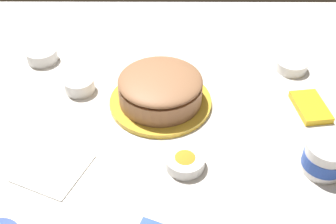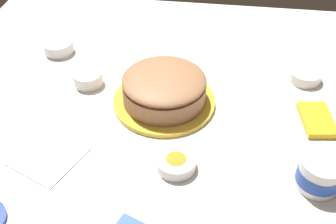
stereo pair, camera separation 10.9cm
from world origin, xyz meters
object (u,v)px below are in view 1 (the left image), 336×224
at_px(frosted_cake, 160,91).
at_px(sprinkle_bowl_orange, 185,161).
at_px(sprinkle_bowl_rainbow, 79,85).
at_px(candy_box_lower, 310,107).
at_px(frosting_tub, 325,157).
at_px(paper_napkin, 53,168).
at_px(sprinkle_bowl_yellow, 42,55).
at_px(sprinkle_bowl_green, 292,65).

xyz_separation_m(frosted_cake, sprinkle_bowl_orange, (-0.24, -0.06, -0.03)).
xyz_separation_m(sprinkle_bowl_rainbow, candy_box_lower, (-0.08, -0.67, -0.01)).
xyz_separation_m(frosting_tub, sprinkle_bowl_rainbow, (0.31, 0.64, -0.02)).
height_order(frosted_cake, candy_box_lower, frosted_cake).
height_order(candy_box_lower, paper_napkin, candy_box_lower).
height_order(frosted_cake, sprinkle_bowl_yellow, frosted_cake).
xyz_separation_m(frosted_cake, frosting_tub, (-0.25, -0.40, -0.01)).
bearing_deg(sprinkle_bowl_green, sprinkle_bowl_rainbow, 99.56).
bearing_deg(frosted_cake, sprinkle_bowl_green, -67.62).
relative_size(frosting_tub, sprinkle_bowl_green, 1.04).
bearing_deg(paper_napkin, sprinkle_bowl_orange, -87.91).
bearing_deg(frosted_cake, frosting_tub, -121.92).
bearing_deg(candy_box_lower, sprinkle_bowl_rainbow, 75.12).
height_order(frosting_tub, candy_box_lower, frosting_tub).
bearing_deg(frosting_tub, sprinkle_bowl_rainbow, 64.38).
height_order(sprinkle_bowl_orange, paper_napkin, sprinkle_bowl_orange).
bearing_deg(sprinkle_bowl_yellow, sprinkle_bowl_green, -93.44).
xyz_separation_m(frosting_tub, paper_napkin, (-0.00, 0.65, -0.04)).
bearing_deg(candy_box_lower, frosting_tub, 164.34).
distance_m(sprinkle_bowl_green, sprinkle_bowl_yellow, 0.81).
height_order(frosting_tub, sprinkle_bowl_green, frosting_tub).
xyz_separation_m(frosted_cake, sprinkle_bowl_rainbow, (0.06, 0.24, -0.03)).
relative_size(candy_box_lower, paper_napkin, 0.89).
relative_size(sprinkle_bowl_green, sprinkle_bowl_orange, 1.01).
height_order(sprinkle_bowl_green, sprinkle_bowl_rainbow, sprinkle_bowl_rainbow).
xyz_separation_m(frosting_tub, candy_box_lower, (0.22, -0.03, -0.03)).
bearing_deg(sprinkle_bowl_green, sprinkle_bowl_yellow, 86.56).
height_order(frosting_tub, paper_napkin, frosting_tub).
bearing_deg(sprinkle_bowl_yellow, sprinkle_bowl_rainbow, -136.65).
bearing_deg(sprinkle_bowl_orange, paper_napkin, 92.09).
height_order(sprinkle_bowl_green, candy_box_lower, sprinkle_bowl_green).
distance_m(sprinkle_bowl_green, paper_napkin, 0.79).
height_order(sprinkle_bowl_yellow, sprinkle_bowl_rainbow, same).
relative_size(sprinkle_bowl_orange, sprinkle_bowl_yellow, 0.98).
distance_m(frosted_cake, sprinkle_bowl_green, 0.45).
relative_size(sprinkle_bowl_green, candy_box_lower, 0.73).
distance_m(sprinkle_bowl_yellow, sprinkle_bowl_rainbow, 0.22).
relative_size(sprinkle_bowl_green, sprinkle_bowl_rainbow, 1.11).
distance_m(sprinkle_bowl_green, candy_box_lower, 0.20).
relative_size(frosted_cake, sprinkle_bowl_rainbow, 3.31).
xyz_separation_m(frosting_tub, sprinkle_bowl_yellow, (0.47, 0.79, -0.02)).
xyz_separation_m(sprinkle_bowl_rainbow, paper_napkin, (-0.31, 0.01, -0.02)).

